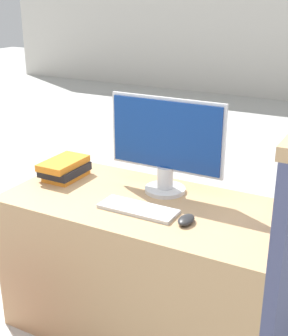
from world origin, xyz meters
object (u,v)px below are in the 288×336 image
at_px(monitor, 166,143).
at_px(mouse, 186,220).
at_px(keyboard, 138,209).
at_px(book_stack, 65,168).

xyz_separation_m(monitor, mouse, (0.23, -0.26, -0.23)).
bearing_deg(monitor, keyboard, -92.65).
xyz_separation_m(monitor, book_stack, (-0.55, -0.09, -0.20)).
distance_m(keyboard, mouse, 0.24).
relative_size(monitor, book_stack, 2.19).
height_order(monitor, book_stack, monitor).
bearing_deg(keyboard, mouse, -2.67).
relative_size(keyboard, book_stack, 1.36).
bearing_deg(book_stack, keyboard, -17.21).
bearing_deg(keyboard, book_stack, 162.79).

